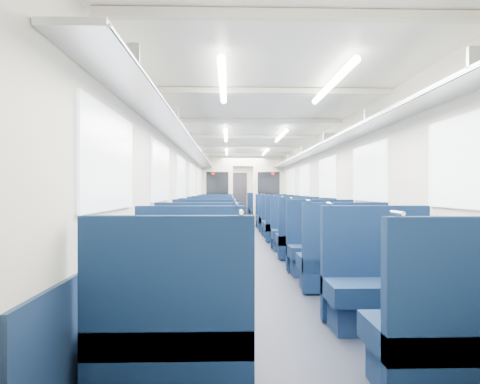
{
  "coord_description": "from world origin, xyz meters",
  "views": [
    {
      "loc": [
        -0.49,
        -10.59,
        1.2
      ],
      "look_at": [
        -0.16,
        1.17,
        1.13
      ],
      "focal_mm": 30.54,
      "sensor_mm": 36.0,
      "label": 1
    }
  ],
  "objects_px": {
    "seat_2": "(189,290)",
    "seat_14": "(216,223)",
    "bulkhead": "(243,188)",
    "seat_11": "(296,233)",
    "seat_5": "(341,263)",
    "end_door": "(239,194)",
    "seat_27": "(258,209)",
    "seat_15": "(281,224)",
    "seat_21": "(265,213)",
    "seat_16": "(217,220)",
    "seat_12": "(214,228)",
    "seat_4": "(199,264)",
    "seat_24": "(221,210)",
    "seat_19": "(271,217)",
    "seat_22": "(220,212)",
    "seat_20": "(219,213)",
    "seat_1": "(458,340)",
    "seat_13": "(286,227)",
    "seat_8": "(209,241)",
    "seat_18": "(218,217)",
    "seat_17": "(275,220)",
    "seat_3": "(380,289)",
    "seat_6": "(205,250)",
    "seat_10": "(211,234)",
    "seat_26": "(221,209)",
    "seat_9": "(305,240)",
    "seat_7": "(322,250)",
    "seat_23": "(262,212)"
  },
  "relations": [
    {
      "from": "seat_2",
      "to": "seat_14",
      "type": "bearing_deg",
      "value": 90.0
    },
    {
      "from": "bulkhead",
      "to": "seat_11",
      "type": "distance_m",
      "value": 6.09
    },
    {
      "from": "bulkhead",
      "to": "seat_5",
      "type": "bearing_deg",
      "value": -84.86
    },
    {
      "from": "end_door",
      "to": "seat_27",
      "type": "relative_size",
      "value": 1.84
    },
    {
      "from": "seat_15",
      "to": "seat_21",
      "type": "height_order",
      "value": "same"
    },
    {
      "from": "seat_21",
      "to": "seat_16",
      "type": "bearing_deg",
      "value": -117.67
    },
    {
      "from": "seat_11",
      "to": "seat_12",
      "type": "bearing_deg",
      "value": 143.09
    },
    {
      "from": "seat_4",
      "to": "seat_24",
      "type": "relative_size",
      "value": 1.0
    },
    {
      "from": "end_door",
      "to": "seat_15",
      "type": "height_order",
      "value": "end_door"
    },
    {
      "from": "seat_19",
      "to": "seat_22",
      "type": "xyz_separation_m",
      "value": [
        -1.66,
        3.18,
        0.0
      ]
    },
    {
      "from": "seat_20",
      "to": "seat_11",
      "type": "bearing_deg",
      "value": -76.2
    },
    {
      "from": "seat_1",
      "to": "bulkhead",
      "type": "bearing_deg",
      "value": 94.07
    },
    {
      "from": "end_door",
      "to": "seat_15",
      "type": "xyz_separation_m",
      "value": [
        0.83,
        -9.25,
        -0.67
      ]
    },
    {
      "from": "seat_2",
      "to": "seat_1",
      "type": "bearing_deg",
      "value": -35.87
    },
    {
      "from": "seat_11",
      "to": "seat_13",
      "type": "relative_size",
      "value": 1.0
    },
    {
      "from": "seat_8",
      "to": "seat_11",
      "type": "height_order",
      "value": "same"
    },
    {
      "from": "seat_20",
      "to": "seat_4",
      "type": "bearing_deg",
      "value": -90.0
    },
    {
      "from": "seat_24",
      "to": "seat_5",
      "type": "bearing_deg",
      "value": -82.27
    },
    {
      "from": "end_door",
      "to": "seat_18",
      "type": "height_order",
      "value": "end_door"
    },
    {
      "from": "seat_2",
      "to": "seat_17",
      "type": "relative_size",
      "value": 1.0
    },
    {
      "from": "seat_3",
      "to": "seat_11",
      "type": "bearing_deg",
      "value": 90.0
    },
    {
      "from": "seat_3",
      "to": "seat_19",
      "type": "relative_size",
      "value": 1.0
    },
    {
      "from": "seat_17",
      "to": "seat_18",
      "type": "distance_m",
      "value": 2.01
    },
    {
      "from": "seat_20",
      "to": "seat_22",
      "type": "relative_size",
      "value": 1.0
    },
    {
      "from": "seat_6",
      "to": "seat_16",
      "type": "distance_m",
      "value": 5.76
    },
    {
      "from": "seat_5",
      "to": "seat_2",
      "type": "bearing_deg",
      "value": -143.45
    },
    {
      "from": "seat_1",
      "to": "seat_21",
      "type": "xyz_separation_m",
      "value": [
        0.0,
        12.48,
        0.0
      ]
    },
    {
      "from": "seat_15",
      "to": "bulkhead",
      "type": "bearing_deg",
      "value": 102.73
    },
    {
      "from": "seat_13",
      "to": "seat_24",
      "type": "xyz_separation_m",
      "value": [
        -1.66,
        7.63,
        0.0
      ]
    },
    {
      "from": "seat_13",
      "to": "seat_21",
      "type": "xyz_separation_m",
      "value": [
        0.0,
        5.45,
        0.0
      ]
    },
    {
      "from": "seat_19",
      "to": "seat_22",
      "type": "relative_size",
      "value": 1.0
    },
    {
      "from": "seat_10",
      "to": "seat_4",
      "type": "bearing_deg",
      "value": -90.0
    },
    {
      "from": "seat_12",
      "to": "seat_13",
      "type": "relative_size",
      "value": 1.0
    },
    {
      "from": "seat_5",
      "to": "seat_20",
      "type": "relative_size",
      "value": 1.0
    },
    {
      "from": "bulkhead",
      "to": "seat_6",
      "type": "height_order",
      "value": "bulkhead"
    },
    {
      "from": "seat_27",
      "to": "end_door",
      "type": "bearing_deg",
      "value": 123.49
    },
    {
      "from": "seat_27",
      "to": "seat_1",
      "type": "bearing_deg",
      "value": -90.0
    },
    {
      "from": "seat_17",
      "to": "seat_26",
      "type": "height_order",
      "value": "same"
    },
    {
      "from": "seat_12",
      "to": "seat_9",
      "type": "bearing_deg",
      "value": -53.65
    },
    {
      "from": "seat_10",
      "to": "seat_17",
      "type": "xyz_separation_m",
      "value": [
        1.66,
        3.5,
        0.0
      ]
    },
    {
      "from": "seat_2",
      "to": "seat_8",
      "type": "bearing_deg",
      "value": 90.0
    },
    {
      "from": "seat_7",
      "to": "seat_19",
      "type": "height_order",
      "value": "same"
    },
    {
      "from": "seat_8",
      "to": "seat_9",
      "type": "bearing_deg",
      "value": 3.68
    },
    {
      "from": "seat_16",
      "to": "seat_20",
      "type": "xyz_separation_m",
      "value": [
        0.0,
        3.12,
        0.0
      ]
    },
    {
      "from": "bulkhead",
      "to": "seat_24",
      "type": "relative_size",
      "value": 2.58
    },
    {
      "from": "end_door",
      "to": "seat_6",
      "type": "relative_size",
      "value": 1.84
    },
    {
      "from": "seat_8",
      "to": "bulkhead",
      "type": "bearing_deg",
      "value": 83.32
    },
    {
      "from": "seat_18",
      "to": "seat_23",
      "type": "distance_m",
      "value": 3.7
    },
    {
      "from": "bulkhead",
      "to": "seat_5",
      "type": "distance_m",
      "value": 9.3
    },
    {
      "from": "end_door",
      "to": "seat_13",
      "type": "distance_m",
      "value": 10.25
    }
  ]
}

